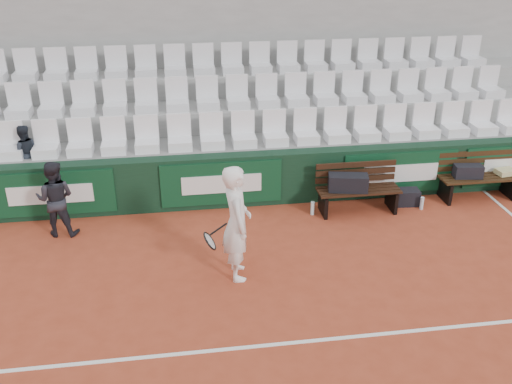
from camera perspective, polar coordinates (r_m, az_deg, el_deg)
name	(u,v)px	position (r m, az deg, el deg)	size (l,w,h in m)	color
ground	(266,346)	(7.46, 0.96, -15.12)	(80.00, 80.00, 0.00)	#A84026
court_baseline	(266,345)	(7.45, 0.96, -15.09)	(18.00, 0.06, 0.01)	white
back_barrier	(235,180)	(10.56, -2.09, 1.21)	(18.00, 0.34, 1.00)	#10311D
grandstand_tier_front	(228,167)	(11.13, -2.81, 2.52)	(18.00, 0.95, 1.00)	gray
grandstand_tier_mid	(223,139)	(11.93, -3.29, 5.29)	(18.00, 0.95, 1.45)	gray
grandstand_tier_back	(219,115)	(12.75, -3.71, 7.71)	(18.00, 0.95, 1.90)	#969694
grandstand_rear_wall	(215,52)	(13.03, -4.11, 13.78)	(18.00, 0.30, 4.40)	#989895
seat_row_front	(228,130)	(10.67, -2.80, 6.18)	(11.90, 0.44, 0.63)	white
seat_row_mid	(223,93)	(11.44, -3.34, 9.87)	(11.90, 0.44, 0.63)	silver
seat_row_back	(218,59)	(12.25, -3.81, 13.09)	(11.90, 0.44, 0.63)	silver
bench_left	(358,200)	(10.58, 10.14, -0.81)	(1.50, 0.56, 0.45)	black
bench_right	(477,187)	(11.70, 21.26, 0.43)	(1.50, 0.56, 0.45)	#362110
sports_bag_left	(348,183)	(10.34, 9.19, 0.92)	(0.70, 0.30, 0.30)	black
sports_bag_right	(468,171)	(11.47, 20.44, 1.96)	(0.52, 0.24, 0.24)	black
towel	(506,172)	(11.91, 23.69, 1.87)	(0.35, 0.25, 0.10)	#C4BC7F
sports_bag_ground	(406,197)	(11.07, 14.73, -0.49)	(0.49, 0.30, 0.30)	black
water_bottle_near	(313,208)	(10.39, 5.68, -1.62)	(0.07, 0.07, 0.25)	silver
water_bottle_far	(422,203)	(10.97, 16.25, -1.09)	(0.07, 0.07, 0.24)	silver
tennis_player	(237,223)	(8.27, -1.96, -3.10)	(0.72, 0.67, 1.78)	white
ball_kid	(55,199)	(10.05, -19.42, -0.63)	(0.65, 0.50, 1.33)	black
spectator_c	(21,129)	(10.96, -22.48, 5.86)	(0.50, 0.39, 1.03)	black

